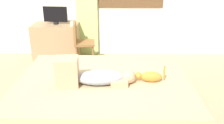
% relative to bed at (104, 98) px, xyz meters
% --- Properties ---
extents(ground_plane, '(16.00, 16.00, 0.00)m').
position_rel_bed_xyz_m(ground_plane, '(-0.07, -0.07, -0.26)').
color(ground_plane, tan).
extents(bed, '(2.18, 1.73, 0.53)m').
position_rel_bed_xyz_m(bed, '(0.00, 0.00, 0.00)').
color(bed, '#997A56').
rests_on(bed, ground).
extents(person_lying, '(0.94, 0.32, 0.34)m').
position_rel_bed_xyz_m(person_lying, '(-0.13, -0.13, 0.38)').
color(person_lying, '#8C939E').
rests_on(person_lying, bed).
extents(cat, '(0.36, 0.13, 0.21)m').
position_rel_bed_xyz_m(cat, '(0.56, -0.06, 0.34)').
color(cat, '#C67A2D').
rests_on(cat, bed).
extents(desk, '(0.90, 0.56, 0.74)m').
position_rel_bed_xyz_m(desk, '(-1.07, 2.03, 0.11)').
color(desk, '#997A56').
rests_on(desk, ground).
extents(tv_monitor, '(0.48, 0.10, 0.35)m').
position_rel_bed_xyz_m(tv_monitor, '(-1.05, 2.03, 0.66)').
color(tv_monitor, black).
rests_on(tv_monitor, desk).
extents(cup, '(0.06, 0.06, 0.08)m').
position_rel_bed_xyz_m(cup, '(-0.70, 1.90, 0.52)').
color(cup, white).
rests_on(cup, desk).
extents(chair_by_desk, '(0.42, 0.42, 0.86)m').
position_rel_bed_xyz_m(chair_by_desk, '(-0.52, 1.68, 0.25)').
color(chair_by_desk, brown).
rests_on(chair_by_desk, ground).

